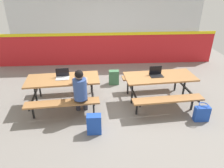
% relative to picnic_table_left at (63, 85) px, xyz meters
% --- Properties ---
extents(ground_plane, '(10.00, 10.00, 0.02)m').
position_rel_picnic_table_left_xyz_m(ground_plane, '(1.21, 0.19, -0.58)').
color(ground_plane, gray).
extents(accent_backdrop, '(8.00, 0.14, 2.60)m').
position_rel_picnic_table_left_xyz_m(accent_backdrop, '(1.21, 2.84, 0.67)').
color(accent_backdrop, red).
rests_on(accent_backdrop, ground).
extents(picnic_table_left, '(1.81, 1.67, 0.74)m').
position_rel_picnic_table_left_xyz_m(picnic_table_left, '(0.00, 0.00, 0.00)').
color(picnic_table_left, '#9E6B3D').
rests_on(picnic_table_left, ground).
extents(picnic_table_right, '(1.81, 1.67, 0.74)m').
position_rel_picnic_table_left_xyz_m(picnic_table_right, '(2.41, -0.00, 0.00)').
color(picnic_table_right, '#9E6B3D').
rests_on(picnic_table_right, ground).
extents(student_nearer, '(0.38, 0.53, 1.21)m').
position_rel_picnic_table_left_xyz_m(student_nearer, '(0.46, -0.52, 0.13)').
color(student_nearer, '#2D2D38').
rests_on(student_nearer, ground).
extents(laptop_silver, '(0.34, 0.24, 0.22)m').
position_rel_picnic_table_left_xyz_m(laptop_silver, '(-0.01, 0.04, 0.21)').
color(laptop_silver, silver).
rests_on(laptop_silver, picnic_table_left).
extents(laptop_dark, '(0.34, 0.24, 0.22)m').
position_rel_picnic_table_left_xyz_m(laptop_dark, '(2.32, 0.03, 0.21)').
color(laptop_dark, black).
rests_on(laptop_dark, picnic_table_right).
extents(backpack_dark, '(0.30, 0.22, 0.44)m').
position_rel_picnic_table_left_xyz_m(backpack_dark, '(1.34, 1.10, -0.36)').
color(backpack_dark, '#3F724C').
rests_on(backpack_dark, ground).
extents(tote_bag_bright, '(0.34, 0.21, 0.43)m').
position_rel_picnic_table_left_xyz_m(tote_bag_bright, '(3.19, -0.90, -0.38)').
color(tote_bag_bright, '#1E47B2').
rests_on(tote_bag_bright, ground).
extents(satchel_spare, '(0.30, 0.22, 0.44)m').
position_rel_picnic_table_left_xyz_m(satchel_spare, '(0.76, -1.16, -0.36)').
color(satchel_spare, '#1E47B2').
rests_on(satchel_spare, ground).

